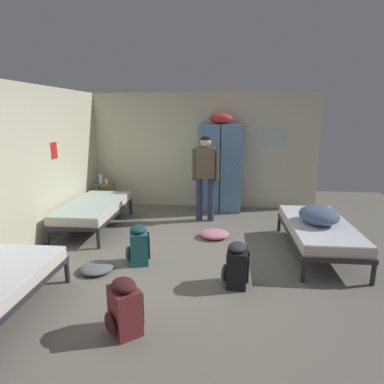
% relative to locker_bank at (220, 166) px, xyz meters
% --- Properties ---
extents(ground_plane, '(9.27, 9.27, 0.00)m').
position_rel_locker_bank_xyz_m(ground_plane, '(-0.38, -2.62, -0.97)').
color(ground_plane, slate).
extents(room_backdrop, '(5.00, 5.85, 2.50)m').
position_rel_locker_bank_xyz_m(room_backdrop, '(-1.71, -1.26, 0.28)').
color(room_backdrop, beige).
rests_on(room_backdrop, ground_plane).
extents(locker_bank, '(0.90, 0.55, 2.07)m').
position_rel_locker_bank_xyz_m(locker_bank, '(0.00, 0.00, 0.00)').
color(locker_bank, '#5B84B2').
rests_on(locker_bank, ground_plane).
extents(shelf_unit, '(0.38, 0.30, 0.57)m').
position_rel_locker_bank_xyz_m(shelf_unit, '(-2.52, -0.14, -0.62)').
color(shelf_unit, brown).
rests_on(shelf_unit, ground_plane).
extents(bed_left_rear, '(0.90, 1.90, 0.49)m').
position_rel_locker_bank_xyz_m(bed_left_rear, '(-2.27, -1.40, -0.59)').
color(bed_left_rear, '#28282D').
rests_on(bed_left_rear, ground_plane).
extents(bed_right, '(0.90, 1.90, 0.49)m').
position_rel_locker_bank_xyz_m(bed_right, '(1.51, -2.17, -0.59)').
color(bed_right, '#28282D').
rests_on(bed_right, ground_plane).
extents(bedding_heap, '(0.57, 0.68, 0.25)m').
position_rel_locker_bank_xyz_m(bedding_heap, '(1.48, -2.20, -0.35)').
color(bedding_heap, slate).
rests_on(bedding_heap, bed_right).
extents(person_traveler, '(0.52, 0.24, 1.65)m').
position_rel_locker_bank_xyz_m(person_traveler, '(-0.27, -0.75, 0.03)').
color(person_traveler, '#2D334C').
rests_on(person_traveler, ground_plane).
extents(water_bottle, '(0.07, 0.07, 0.25)m').
position_rel_locker_bank_xyz_m(water_bottle, '(-2.60, -0.12, -0.29)').
color(water_bottle, '#B2DBEA').
rests_on(water_bottle, shelf_unit).
extents(lotion_bottle, '(0.05, 0.05, 0.15)m').
position_rel_locker_bank_xyz_m(lotion_bottle, '(-2.45, -0.18, -0.33)').
color(lotion_bottle, white).
rests_on(lotion_bottle, shelf_unit).
extents(backpack_black, '(0.36, 0.34, 0.55)m').
position_rel_locker_bank_xyz_m(backpack_black, '(0.25, -3.24, -0.71)').
color(backpack_black, black).
rests_on(backpack_black, ground_plane).
extents(backpack_teal, '(0.39, 0.37, 0.55)m').
position_rel_locker_bank_xyz_m(backpack_teal, '(-1.10, -2.75, -0.71)').
color(backpack_teal, '#23666B').
rests_on(backpack_teal, ground_plane).
extents(backpack_maroon, '(0.42, 0.41, 0.55)m').
position_rel_locker_bank_xyz_m(backpack_maroon, '(-0.86, -4.25, -0.71)').
color(backpack_maroon, maroon).
rests_on(backpack_maroon, ground_plane).
extents(clothes_pile_grey, '(0.44, 0.45, 0.10)m').
position_rel_locker_bank_xyz_m(clothes_pile_grey, '(-1.60, -3.06, -0.92)').
color(clothes_pile_grey, slate).
rests_on(clothes_pile_grey, ground_plane).
extents(clothes_pile_pink, '(0.50, 0.44, 0.13)m').
position_rel_locker_bank_xyz_m(clothes_pile_pink, '(-0.06, -1.68, -0.90)').
color(clothes_pile_pink, pink).
rests_on(clothes_pile_pink, ground_plane).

